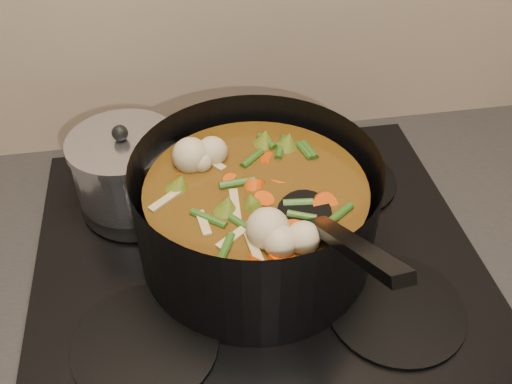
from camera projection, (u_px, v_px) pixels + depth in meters
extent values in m
cube|color=black|center=(257.00, 272.00, 0.84)|extent=(2.64, 0.64, 0.05)
cube|color=black|center=(257.00, 256.00, 0.82)|extent=(0.62, 0.54, 0.02)
cylinder|color=black|center=(146.00, 344.00, 0.70)|extent=(0.18, 0.18, 0.01)
cylinder|color=black|center=(395.00, 308.00, 0.74)|extent=(0.18, 0.18, 0.01)
cylinder|color=black|center=(142.00, 202.00, 0.89)|extent=(0.18, 0.18, 0.01)
cylinder|color=black|center=(340.00, 180.00, 0.93)|extent=(0.18, 0.18, 0.01)
cylinder|color=black|center=(256.00, 210.00, 0.76)|extent=(0.34, 0.34, 0.16)
cylinder|color=black|center=(256.00, 248.00, 0.81)|extent=(0.32, 0.32, 0.01)
cylinder|color=#5B390F|center=(256.00, 217.00, 0.77)|extent=(0.29, 0.29, 0.11)
cylinder|color=#ED4E0B|center=(288.00, 185.00, 0.74)|extent=(0.03, 0.03, 0.03)
cylinder|color=#ED4E0B|center=(285.00, 157.00, 0.79)|extent=(0.04, 0.04, 0.03)
cylinder|color=#ED4E0B|center=(233.00, 140.00, 0.82)|extent=(0.05, 0.04, 0.03)
cylinder|color=#ED4E0B|center=(215.00, 177.00, 0.75)|extent=(0.03, 0.04, 0.03)
cylinder|color=#ED4E0B|center=(188.00, 210.00, 0.71)|extent=(0.04, 0.04, 0.03)
cylinder|color=#ED4E0B|center=(246.00, 211.00, 0.71)|extent=(0.05, 0.05, 0.03)
cylinder|color=#ED4E0B|center=(290.00, 224.00, 0.69)|extent=(0.04, 0.04, 0.03)
cylinder|color=#ED4E0B|center=(342.00, 197.00, 0.72)|extent=(0.04, 0.03, 0.03)
cylinder|color=#ED4E0B|center=(290.00, 170.00, 0.77)|extent=(0.04, 0.05, 0.03)
cylinder|color=#ED4E0B|center=(256.00, 145.00, 0.81)|extent=(0.04, 0.04, 0.03)
cylinder|color=#ED4E0B|center=(232.00, 175.00, 0.76)|extent=(0.03, 0.03, 0.03)
cylinder|color=#ED4E0B|center=(197.00, 194.00, 0.73)|extent=(0.04, 0.04, 0.03)
cylinder|color=#ED4E0B|center=(204.00, 240.00, 0.67)|extent=(0.04, 0.05, 0.03)
sphere|color=beige|center=(308.00, 175.00, 0.74)|extent=(0.04, 0.04, 0.04)
sphere|color=beige|center=(245.00, 149.00, 0.78)|extent=(0.04, 0.04, 0.04)
sphere|color=beige|center=(204.00, 190.00, 0.71)|extent=(0.04, 0.04, 0.04)
sphere|color=beige|center=(275.00, 215.00, 0.68)|extent=(0.04, 0.04, 0.04)
sphere|color=beige|center=(304.00, 168.00, 0.75)|extent=(0.04, 0.04, 0.04)
cone|color=olive|center=(282.00, 232.00, 0.67)|extent=(0.04, 0.04, 0.04)
cone|color=olive|center=(320.00, 166.00, 0.76)|extent=(0.04, 0.04, 0.04)
cone|color=olive|center=(228.00, 145.00, 0.79)|extent=(0.04, 0.04, 0.04)
cone|color=olive|center=(190.00, 207.00, 0.70)|extent=(0.04, 0.04, 0.04)
cone|color=olive|center=(297.00, 227.00, 0.67)|extent=(0.04, 0.04, 0.04)
cylinder|color=#34601C|center=(275.00, 165.00, 0.76)|extent=(0.01, 0.04, 0.01)
cylinder|color=#34601C|center=(233.00, 136.00, 0.81)|extent=(0.04, 0.03, 0.01)
cylinder|color=#34601C|center=(194.00, 167.00, 0.76)|extent=(0.04, 0.02, 0.01)
cylinder|color=#34601C|center=(206.00, 200.00, 0.71)|extent=(0.03, 0.04, 0.01)
cylinder|color=#34601C|center=(245.00, 210.00, 0.70)|extent=(0.03, 0.04, 0.01)
cylinder|color=#34601C|center=(307.00, 237.00, 0.66)|extent=(0.04, 0.02, 0.01)
cylinder|color=#34601C|center=(326.00, 192.00, 0.72)|extent=(0.04, 0.04, 0.01)
cylinder|color=#34601C|center=(295.00, 163.00, 0.77)|extent=(0.01, 0.04, 0.01)
cylinder|color=#34601C|center=(256.00, 161.00, 0.77)|extent=(0.04, 0.03, 0.01)
cylinder|color=#34601C|center=(196.00, 150.00, 0.79)|extent=(0.04, 0.02, 0.01)
cylinder|color=#34601C|center=(186.00, 191.00, 0.72)|extent=(0.03, 0.04, 0.01)
cylinder|color=#34601C|center=(224.00, 216.00, 0.69)|extent=(0.03, 0.04, 0.01)
cylinder|color=#34601C|center=(266.00, 210.00, 0.70)|extent=(0.04, 0.02, 0.01)
cube|color=tan|center=(202.00, 169.00, 0.76)|extent=(0.05, 0.01, 0.00)
cube|color=tan|center=(211.00, 217.00, 0.69)|extent=(0.02, 0.05, 0.00)
cube|color=tan|center=(289.00, 223.00, 0.68)|extent=(0.05, 0.03, 0.00)
cube|color=tan|center=(315.00, 176.00, 0.75)|extent=(0.04, 0.04, 0.00)
cube|color=tan|center=(261.00, 148.00, 0.79)|extent=(0.03, 0.05, 0.00)
cube|color=tan|center=(200.00, 170.00, 0.75)|extent=(0.05, 0.02, 0.00)
cube|color=tan|center=(214.00, 219.00, 0.69)|extent=(0.01, 0.05, 0.00)
ellipsoid|color=black|center=(304.00, 216.00, 0.69)|extent=(0.09, 0.10, 0.01)
cube|color=black|center=(353.00, 246.00, 0.58)|extent=(0.05, 0.19, 0.12)
cylinder|color=silver|center=(127.00, 172.00, 0.87)|extent=(0.16, 0.16, 0.10)
cylinder|color=silver|center=(122.00, 143.00, 0.83)|extent=(0.16, 0.16, 0.01)
sphere|color=black|center=(120.00, 133.00, 0.82)|extent=(0.02, 0.02, 0.02)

